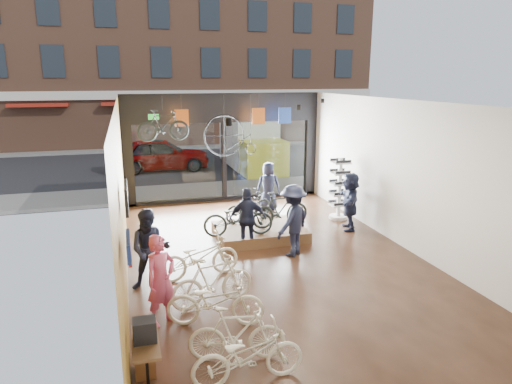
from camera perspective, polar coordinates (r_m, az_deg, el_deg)
name	(u,v)px	position (r m, az deg, el deg)	size (l,w,h in m)	color
ground_plane	(276,261)	(11.27, 2.54, -8.62)	(7.00, 12.00, 0.04)	black
ceiling	(278,101)	(10.40, 2.77, 11.28)	(7.00, 12.00, 0.04)	black
wall_left	(121,195)	(10.14, -16.56, -0.36)	(0.04, 12.00, 3.80)	olive
wall_right	(408,176)	(12.23, 18.49, 1.92)	(0.04, 12.00, 3.80)	beige
wall_back	(449,304)	(5.62, 23.02, -12.79)	(7.00, 0.04, 3.80)	beige
storefront	(224,148)	(16.37, -4.06, 5.56)	(7.00, 0.26, 3.80)	black
exit_sign	(154,117)	(15.80, -12.69, 9.15)	(0.35, 0.06, 0.18)	#198C26
street_road	(190,158)	(25.44, -8.21, 4.18)	(30.00, 18.00, 0.02)	black
sidewalk_near	(218,190)	(17.89, -4.75, 0.28)	(30.00, 2.40, 0.12)	slate
sidewalk_far	(181,147)	(29.35, -9.30, 5.61)	(30.00, 2.00, 0.12)	slate
opposite_building	(172,35)	(31.63, -10.40, 18.78)	(26.00, 5.00, 14.00)	brown
street_car	(160,154)	(22.18, -11.89, 4.64)	(1.84, 4.58, 1.56)	gray
box_truck	(253,145)	(21.87, -0.38, 5.86)	(1.99, 5.98, 2.36)	silver
floor_bike_0	(248,355)	(7.00, -1.02, -19.74)	(0.58, 1.68, 0.88)	beige
floor_bike_1	(237,334)	(7.44, -2.39, -17.28)	(0.43, 1.53, 0.92)	beige
floor_bike_2	(215,301)	(8.38, -5.10, -13.47)	(0.61, 1.75, 0.92)	beige
floor_bike_3	(212,281)	(9.03, -5.47, -11.03)	(0.48, 1.69, 1.01)	beige
floor_bike_4	(199,257)	(10.25, -7.12, -8.08)	(0.63, 1.82, 0.96)	beige
display_platform	(260,232)	(12.75, 0.47, -5.03)	(2.40, 1.80, 0.30)	#4C321F
display_bike_left	(238,218)	(11.89, -2.24, -3.28)	(0.63, 1.82, 0.95)	black
display_bike_mid	(280,209)	(12.59, 3.05, -2.18)	(0.47, 1.67, 1.00)	black
display_bike_right	(248,206)	(13.16, -0.96, -1.77)	(0.57, 1.63, 0.86)	black
customer_0	(161,280)	(8.43, -11.81, -10.69)	(0.61, 0.40, 1.68)	#CC4C72
customer_1	(150,250)	(9.78, -13.08, -7.02)	(0.84, 0.66, 1.73)	#161C33
customer_2	(248,219)	(11.70, -1.06, -3.36)	(0.96, 0.40, 1.64)	#161C33
customer_3	(293,220)	(11.32, 4.63, -3.56)	(1.17, 0.67, 1.81)	#161C33
customer_4	(268,186)	(15.19, 1.56, 0.73)	(0.79, 0.52, 1.62)	#161C33
customer_5	(350,201)	(13.50, 11.66, -1.13)	(1.57, 0.50, 1.69)	#161C33
sunglasses_rack	(339,189)	(14.41, 10.36, 0.37)	(0.57, 0.47, 1.92)	white
wall_merch	(133,292)	(7.04, -15.13, -11.98)	(0.40, 2.40, 2.60)	navy
penny_farthing	(233,137)	(14.58, -2.92, 6.90)	(1.64, 0.06, 1.31)	black
hung_bike	(163,125)	(14.16, -11.53, 8.15)	(0.45, 1.58, 0.95)	black
jersey_left	(182,118)	(15.20, -9.27, 9.12)	(0.45, 0.03, 0.55)	#CC5919
jersey_mid	(258,116)	(15.72, 0.31, 9.46)	(0.45, 0.03, 0.55)	#CC5919
jersey_right	(285,116)	(16.01, 3.62, 9.52)	(0.45, 0.03, 0.55)	#1E3F99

